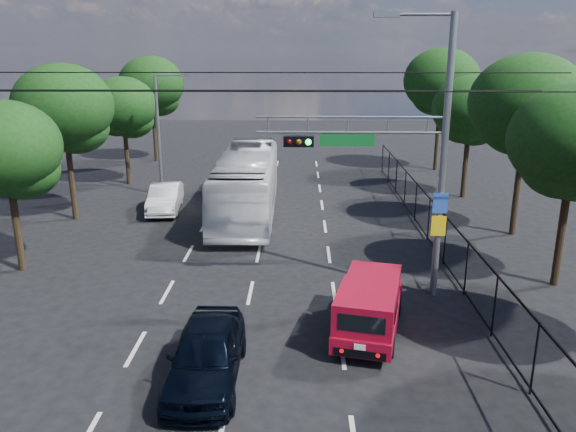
{
  "coord_description": "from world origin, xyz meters",
  "views": [
    {
      "loc": [
        1.76,
        -10.45,
        8.31
      ],
      "look_at": [
        1.34,
        8.26,
        2.8
      ],
      "focal_mm": 35.0,
      "sensor_mm": 36.0,
      "label": 1
    }
  ],
  "objects_px": {
    "signal_mast": "(407,148)",
    "white_van": "(165,198)",
    "navy_hatchback": "(206,354)",
    "red_pickup": "(370,305)",
    "white_bus": "(247,183)"
  },
  "relations": [
    {
      "from": "red_pickup",
      "to": "white_van",
      "type": "distance_m",
      "value": 16.4
    },
    {
      "from": "signal_mast",
      "to": "red_pickup",
      "type": "height_order",
      "value": "signal_mast"
    },
    {
      "from": "red_pickup",
      "to": "white_van",
      "type": "height_order",
      "value": "red_pickup"
    },
    {
      "from": "red_pickup",
      "to": "white_bus",
      "type": "height_order",
      "value": "white_bus"
    },
    {
      "from": "red_pickup",
      "to": "signal_mast",
      "type": "bearing_deg",
      "value": 63.9
    },
    {
      "from": "signal_mast",
      "to": "navy_hatchback",
      "type": "bearing_deg",
      "value": -136.87
    },
    {
      "from": "signal_mast",
      "to": "white_van",
      "type": "bearing_deg",
      "value": 135.5
    },
    {
      "from": "red_pickup",
      "to": "white_bus",
      "type": "relative_size",
      "value": 0.41
    },
    {
      "from": "navy_hatchback",
      "to": "white_bus",
      "type": "bearing_deg",
      "value": 91.18
    },
    {
      "from": "red_pickup",
      "to": "navy_hatchback",
      "type": "xyz_separation_m",
      "value": [
        -4.54,
        -2.72,
        -0.16
      ]
    },
    {
      "from": "navy_hatchback",
      "to": "white_bus",
      "type": "relative_size",
      "value": 0.38
    },
    {
      "from": "white_bus",
      "to": "white_van",
      "type": "height_order",
      "value": "white_bus"
    },
    {
      "from": "red_pickup",
      "to": "white_van",
      "type": "bearing_deg",
      "value": 124.95
    },
    {
      "from": "signal_mast",
      "to": "white_van",
      "type": "relative_size",
      "value": 2.16
    },
    {
      "from": "red_pickup",
      "to": "white_van",
      "type": "xyz_separation_m",
      "value": [
        -9.39,
        13.44,
        -0.2
      ]
    }
  ]
}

